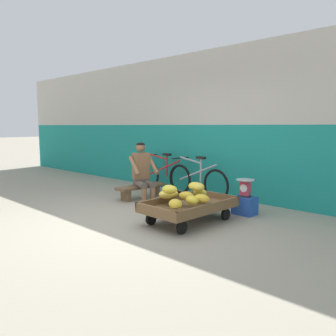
{
  "coord_description": "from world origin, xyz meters",
  "views": [
    {
      "loc": [
        3.96,
        -3.18,
        1.48
      ],
      "look_at": [
        -0.05,
        1.04,
        0.75
      ],
      "focal_mm": 36.5,
      "sensor_mm": 36.0,
      "label": 1
    }
  ],
  "objects": [
    {
      "name": "low_bench",
      "position": [
        -1.15,
        1.4,
        0.2
      ],
      "size": [
        0.34,
        1.11,
        0.27
      ],
      "color": "brown",
      "rests_on": "ground"
    },
    {
      "name": "banana_cart",
      "position": [
        0.69,
        0.74,
        0.24
      ],
      "size": [
        0.89,
        1.47,
        0.36
      ],
      "color": "brown",
      "rests_on": "ground"
    },
    {
      "name": "vendor_seated",
      "position": [
        -1.06,
        1.37,
        0.57
      ],
      "size": [
        0.73,
        0.61,
        1.14
      ],
      "color": "brown",
      "rests_on": "ground"
    },
    {
      "name": "back_wall",
      "position": [
        0.0,
        2.76,
        1.51
      ],
      "size": [
        16.0,
        0.3,
        3.02
      ],
      "color": "#19847A",
      "rests_on": "ground"
    },
    {
      "name": "banana_pile",
      "position": [
        0.71,
        0.63,
        0.46
      ],
      "size": [
        0.86,
        1.07,
        0.25
      ],
      "color": "yellow",
      "rests_on": "banana_cart"
    },
    {
      "name": "ground_plane",
      "position": [
        0.0,
        0.0,
        0.0
      ],
      "size": [
        80.0,
        80.0,
        0.0
      ],
      "primitive_type": "plane",
      "color": "gray"
    },
    {
      "name": "bicycle_far_left",
      "position": [
        -0.38,
        2.26,
        0.35
      ],
      "size": [
        1.66,
        0.48,
        0.86
      ],
      "color": "black",
      "rests_on": "ground"
    },
    {
      "name": "weighing_scale",
      "position": [
        1.06,
        1.74,
        0.45
      ],
      "size": [
        0.3,
        0.3,
        0.29
      ],
      "color": "#28282D",
      "rests_on": "plastic_crate"
    },
    {
      "name": "plastic_crate",
      "position": [
        1.06,
        1.74,
        0.15
      ],
      "size": [
        0.36,
        0.28,
        0.3
      ],
      "color": "#234CA8",
      "rests_on": "ground"
    },
    {
      "name": "bicycle_near_left",
      "position": [
        -1.42,
        2.35,
        0.35
      ],
      "size": [
        1.66,
        0.48,
        0.86
      ],
      "color": "black",
      "rests_on": "ground"
    }
  ]
}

